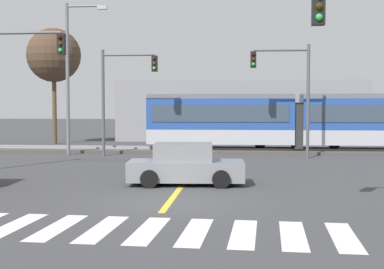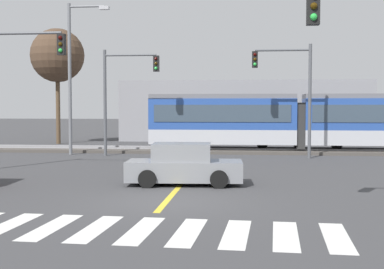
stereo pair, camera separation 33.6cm
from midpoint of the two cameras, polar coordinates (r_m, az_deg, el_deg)
ground_plane at (r=16.20m, az=-2.99°, el=-7.18°), size 200.00×200.00×0.00m
track_bed at (r=33.74m, az=1.36°, el=-1.67°), size 120.00×4.00×0.18m
rail_near at (r=33.01m, az=1.28°, el=-1.54°), size 120.00×0.08×0.10m
rail_far at (r=34.45m, az=1.44°, el=-1.34°), size 120.00×0.08×0.10m
light_rail_tram at (r=33.71m, az=10.87°, el=1.60°), size 18.50×2.64×3.43m
crosswalk_stripe_1 at (r=13.75m, az=-19.13°, el=-9.18°), size 0.69×2.82×0.01m
crosswalk_stripe_2 at (r=13.29m, az=-14.85°, el=-9.54°), size 0.69×2.82×0.01m
crosswalk_stripe_3 at (r=12.91m, az=-10.28°, el=-9.86°), size 0.69×2.82×0.01m
crosswalk_stripe_4 at (r=12.61m, az=-5.46°, el=-10.13°), size 0.69×2.82×0.01m
crosswalk_stripe_5 at (r=12.41m, az=-0.43°, el=-10.34°), size 0.69×2.82×0.01m
crosswalk_stripe_6 at (r=12.30m, az=4.73°, el=-10.47°), size 0.69×2.82×0.01m
crosswalk_stripe_7 at (r=12.29m, az=9.95°, el=-10.52°), size 0.69×2.82×0.01m
crosswalk_stripe_8 at (r=12.37m, az=15.13°, el=-10.49°), size 0.69×2.82×0.01m
lane_centre_line at (r=23.10m, az=-0.47°, el=-4.09°), size 0.20×17.48×0.01m
sedan_crossing at (r=19.57m, az=-1.18°, el=-3.33°), size 4.30×2.12×1.52m
traffic_light_mid_left at (r=24.71m, az=-19.88°, el=6.15°), size 4.25×0.38×6.49m
traffic_light_far_left at (r=30.94m, az=-7.88°, el=5.19°), size 3.25×0.38×6.09m
traffic_light_far_right at (r=29.94m, az=9.99°, el=5.43°), size 3.25×0.38×6.26m
street_lamp_west at (r=32.21m, az=-13.03°, el=6.84°), size 2.49×0.28×8.85m
bare_tree_far_west at (r=41.89m, az=-14.76°, el=8.14°), size 4.04×4.04×8.71m
building_backdrop_far at (r=45.30m, az=5.03°, el=2.53°), size 20.23×6.00×4.92m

